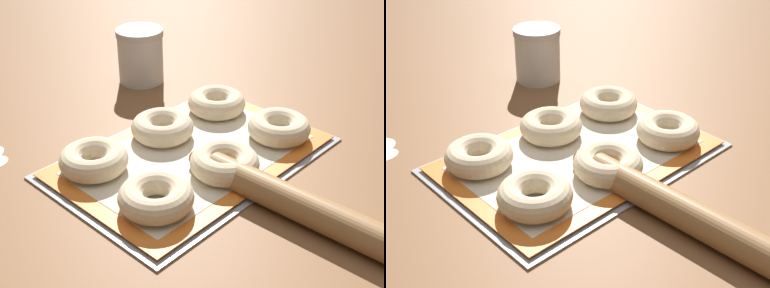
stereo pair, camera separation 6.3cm
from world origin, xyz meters
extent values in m
plane|color=brown|center=(0.00, 0.00, 0.00)|extent=(2.80, 2.80, 0.00)
cube|color=#93969B|center=(-0.01, -0.01, 0.00)|extent=(0.53, 0.35, 0.01)
cube|color=orange|center=(-0.01, -0.01, 0.01)|extent=(0.50, 0.33, 0.00)
cube|color=beige|center=(-0.01, -0.01, 0.01)|extent=(0.44, 0.27, 0.00)
torus|color=beige|center=(-0.17, -0.09, 0.03)|extent=(0.13, 0.13, 0.04)
torus|color=beige|center=(-0.02, -0.10, 0.03)|extent=(0.13, 0.13, 0.04)
torus|color=beige|center=(0.16, -0.09, 0.03)|extent=(0.13, 0.13, 0.04)
torus|color=beige|center=(-0.17, 0.08, 0.03)|extent=(0.13, 0.13, 0.04)
torus|color=beige|center=(0.00, 0.08, 0.03)|extent=(0.13, 0.13, 0.04)
torus|color=beige|center=(0.16, 0.07, 0.03)|extent=(0.13, 0.13, 0.04)
cylinder|color=silver|center=(0.18, 0.34, 0.06)|extent=(0.11, 0.11, 0.12)
cylinder|color=#B2B2B7|center=(0.18, 0.34, 0.13)|extent=(0.12, 0.12, 0.02)
cylinder|color=olive|center=(-0.02, -0.27, 0.03)|extent=(0.07, 0.38, 0.05)
cylinder|color=olive|center=(-0.03, -0.06, 0.03)|extent=(0.03, 0.05, 0.02)
camera|label=1|loc=(-0.65, -0.62, 0.56)|focal=50.00mm
camera|label=2|loc=(-0.61, -0.66, 0.56)|focal=50.00mm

